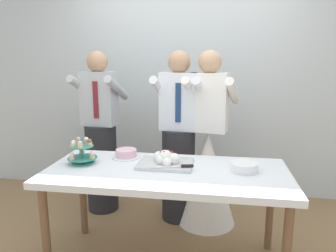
{
  "coord_description": "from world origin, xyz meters",
  "views": [
    {
      "loc": [
        0.36,
        -2.2,
        1.58
      ],
      "look_at": [
        -0.01,
        0.15,
        1.07
      ],
      "focal_mm": 33.8,
      "sensor_mm": 36.0,
      "label": 1
    }
  ],
  "objects_px": {
    "main_cake_tray": "(166,161)",
    "plate_stack": "(244,167)",
    "dessert_table": "(166,179)",
    "person_bride": "(207,165)",
    "person_guest": "(101,141)",
    "round_cake": "(126,154)",
    "person_groom": "(178,147)",
    "cupcake_stand": "(82,152)"
  },
  "relations": [
    {
      "from": "main_cake_tray",
      "to": "person_guest",
      "type": "height_order",
      "value": "person_guest"
    },
    {
      "from": "round_cake",
      "to": "person_guest",
      "type": "bearing_deg",
      "value": 127.49
    },
    {
      "from": "plate_stack",
      "to": "person_guest",
      "type": "xyz_separation_m",
      "value": [
        -1.39,
        0.76,
        -0.06
      ]
    },
    {
      "from": "dessert_table",
      "to": "person_bride",
      "type": "xyz_separation_m",
      "value": [
        0.28,
        0.71,
        -0.12
      ]
    },
    {
      "from": "plate_stack",
      "to": "person_bride",
      "type": "distance_m",
      "value": 0.74
    },
    {
      "from": "plate_stack",
      "to": "person_guest",
      "type": "height_order",
      "value": "person_guest"
    },
    {
      "from": "plate_stack",
      "to": "person_bride",
      "type": "relative_size",
      "value": 0.12
    },
    {
      "from": "cupcake_stand",
      "to": "plate_stack",
      "type": "bearing_deg",
      "value": 0.51
    },
    {
      "from": "round_cake",
      "to": "person_bride",
      "type": "height_order",
      "value": "person_bride"
    },
    {
      "from": "dessert_table",
      "to": "person_guest",
      "type": "height_order",
      "value": "person_guest"
    },
    {
      "from": "main_cake_tray",
      "to": "plate_stack",
      "type": "relative_size",
      "value": 2.11
    },
    {
      "from": "main_cake_tray",
      "to": "plate_stack",
      "type": "bearing_deg",
      "value": -3.63
    },
    {
      "from": "cupcake_stand",
      "to": "person_bride",
      "type": "height_order",
      "value": "person_bride"
    },
    {
      "from": "plate_stack",
      "to": "person_bride",
      "type": "height_order",
      "value": "person_bride"
    },
    {
      "from": "dessert_table",
      "to": "person_groom",
      "type": "distance_m",
      "value": 0.74
    },
    {
      "from": "main_cake_tray",
      "to": "person_groom",
      "type": "bearing_deg",
      "value": 88.63
    },
    {
      "from": "round_cake",
      "to": "person_bride",
      "type": "relative_size",
      "value": 0.14
    },
    {
      "from": "plate_stack",
      "to": "person_groom",
      "type": "xyz_separation_m",
      "value": [
        -0.57,
        0.68,
        -0.06
      ]
    },
    {
      "from": "main_cake_tray",
      "to": "person_guest",
      "type": "xyz_separation_m",
      "value": [
        -0.8,
        0.72,
        -0.07
      ]
    },
    {
      "from": "person_guest",
      "to": "dessert_table",
      "type": "bearing_deg",
      "value": -44.96
    },
    {
      "from": "cupcake_stand",
      "to": "main_cake_tray",
      "type": "height_order",
      "value": "cupcake_stand"
    },
    {
      "from": "main_cake_tray",
      "to": "dessert_table",
      "type": "bearing_deg",
      "value": -78.42
    },
    {
      "from": "person_guest",
      "to": "cupcake_stand",
      "type": "bearing_deg",
      "value": -79.5
    },
    {
      "from": "plate_stack",
      "to": "dessert_table",
      "type": "bearing_deg",
      "value": -174.29
    },
    {
      "from": "person_bride",
      "to": "round_cake",
      "type": "bearing_deg",
      "value": -145.14
    },
    {
      "from": "plate_stack",
      "to": "person_bride",
      "type": "bearing_deg",
      "value": 113.56
    },
    {
      "from": "cupcake_stand",
      "to": "person_bride",
      "type": "relative_size",
      "value": 0.14
    },
    {
      "from": "cupcake_stand",
      "to": "plate_stack",
      "type": "height_order",
      "value": "cupcake_stand"
    },
    {
      "from": "dessert_table",
      "to": "plate_stack",
      "type": "distance_m",
      "value": 0.58
    },
    {
      "from": "person_bride",
      "to": "person_guest",
      "type": "distance_m",
      "value": 1.12
    },
    {
      "from": "cupcake_stand",
      "to": "plate_stack",
      "type": "distance_m",
      "value": 1.24
    },
    {
      "from": "plate_stack",
      "to": "person_guest",
      "type": "relative_size",
      "value": 0.12
    },
    {
      "from": "dessert_table",
      "to": "person_guest",
      "type": "distance_m",
      "value": 1.16
    },
    {
      "from": "person_groom",
      "to": "person_bride",
      "type": "relative_size",
      "value": 1.0
    },
    {
      "from": "main_cake_tray",
      "to": "person_bride",
      "type": "height_order",
      "value": "person_bride"
    },
    {
      "from": "cupcake_stand",
      "to": "round_cake",
      "type": "xyz_separation_m",
      "value": [
        0.3,
        0.2,
        -0.06
      ]
    },
    {
      "from": "plate_stack",
      "to": "person_groom",
      "type": "relative_size",
      "value": 0.12
    },
    {
      "from": "cupcake_stand",
      "to": "person_bride",
      "type": "bearing_deg",
      "value": 34.51
    },
    {
      "from": "person_bride",
      "to": "person_guest",
      "type": "bearing_deg",
      "value": 174.15
    },
    {
      "from": "person_groom",
      "to": "main_cake_tray",
      "type": "bearing_deg",
      "value": -91.37
    },
    {
      "from": "round_cake",
      "to": "person_guest",
      "type": "height_order",
      "value": "person_guest"
    },
    {
      "from": "dessert_table",
      "to": "round_cake",
      "type": "relative_size",
      "value": 7.5
    }
  ]
}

